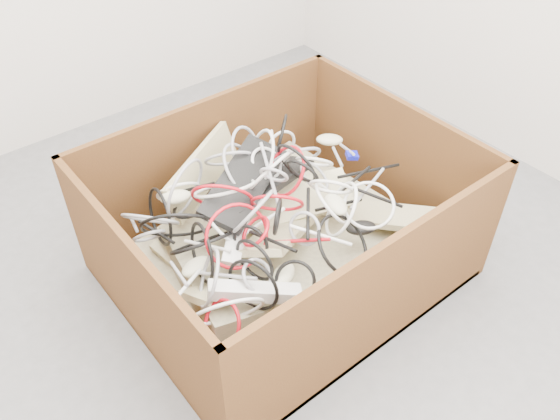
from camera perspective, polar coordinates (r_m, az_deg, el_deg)
ground at (r=2.25m, az=-1.89°, el=-7.52°), size 3.00×3.00×0.00m
cardboard_box at (r=2.20m, az=-0.02°, el=-3.62°), size 1.22×1.01×0.56m
keyboard_pile at (r=2.13m, az=0.17°, el=-0.47°), size 1.08×0.96×0.38m
mice_scatter at (r=2.02m, az=0.23°, el=-0.48°), size 0.92×0.58×0.17m
power_strip_left at (r=1.95m, az=-4.00°, el=-1.27°), size 0.28×0.27×0.14m
power_strip_right at (r=1.80m, az=-2.53°, el=-8.11°), size 0.28×0.21×0.10m
vga_plug at (r=2.28m, az=7.15°, el=5.40°), size 0.06×0.06×0.03m
cable_tangle at (r=1.97m, az=-3.07°, el=0.32°), size 1.07×0.82×0.43m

